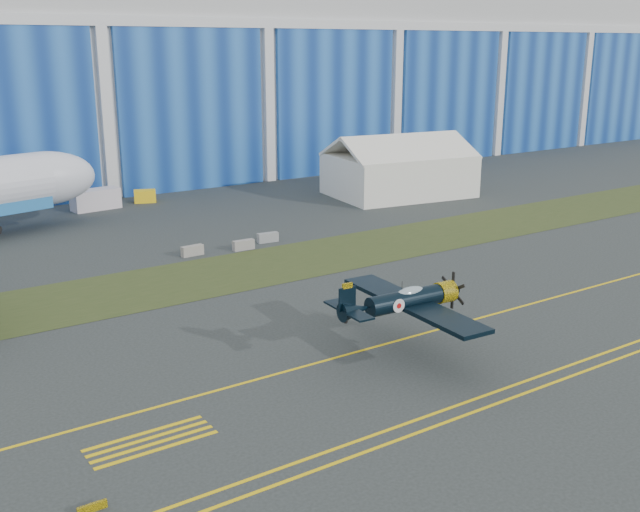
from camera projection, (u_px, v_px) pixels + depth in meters
ground at (356, 316)px, 51.23m from camera, size 260.00×260.00×0.00m
grass_median at (256, 267)px, 62.39m from camera, size 260.00×10.00×0.02m
hangar at (51, 67)px, 104.43m from camera, size 220.00×45.70×30.00m
taxiway_centreline at (403, 339)px, 47.24m from camera, size 200.00×0.20×0.02m
edge_line_near at (519, 395)px, 39.65m from camera, size 80.00×0.20×0.02m
edge_line_far at (505, 389)px, 40.45m from camera, size 80.00×0.20×0.02m
hold_short_ladder at (151, 441)px, 35.08m from camera, size 6.00×2.40×0.02m
guard_board_left at (92, 508)px, 29.78m from camera, size 1.20×0.15×0.35m
warbird at (405, 300)px, 44.04m from camera, size 10.24×12.12×3.45m
tent at (399, 164)px, 91.58m from camera, size 17.85×14.15×7.58m
shipping_container at (96, 199)px, 84.16m from camera, size 5.50×2.69×2.30m
tug at (145, 196)px, 88.13m from camera, size 2.86×2.30×1.45m
gse_box at (437, 161)px, 113.28m from camera, size 3.06×1.82×1.76m
barrier_a at (192, 251)px, 65.87m from camera, size 2.03×0.72×0.90m
barrier_b at (244, 245)px, 67.74m from camera, size 2.02×0.68×0.90m
barrier_c at (268, 237)px, 70.36m from camera, size 2.05×0.80×0.90m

